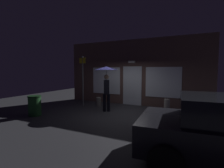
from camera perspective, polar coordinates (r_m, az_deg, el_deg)
ground_plane at (r=7.85m, az=1.47°, el=-9.89°), size 18.00×18.00×0.00m
building_facade at (r=9.79m, az=7.19°, el=3.78°), size 8.27×0.48×3.71m
person_with_umbrella at (r=8.01m, az=-1.90°, el=2.47°), size 1.13×1.13×2.16m
street_sign_post at (r=9.52m, az=-9.84°, el=2.03°), size 0.40×0.07×2.76m
sidewalk_bollard at (r=9.36m, az=-4.54°, el=-5.99°), size 0.26×0.26×0.50m
sidewalk_bollard_2 at (r=8.05m, az=18.08°, el=-7.25°), size 0.25×0.25×0.69m
trash_bin at (r=8.12m, az=-24.69°, el=-6.65°), size 0.56×0.56×0.87m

